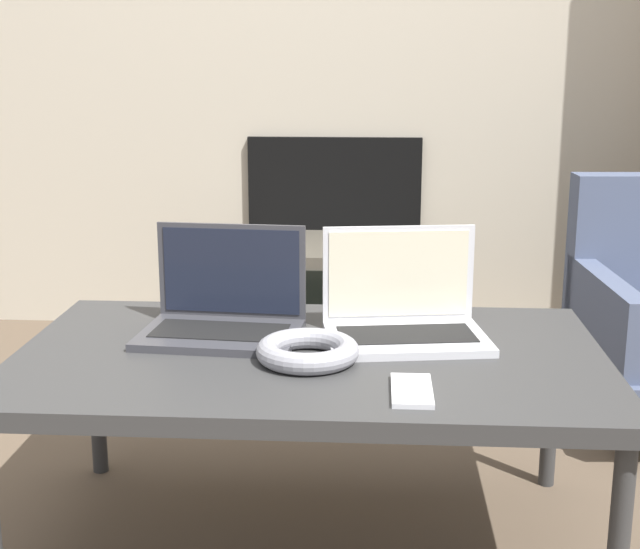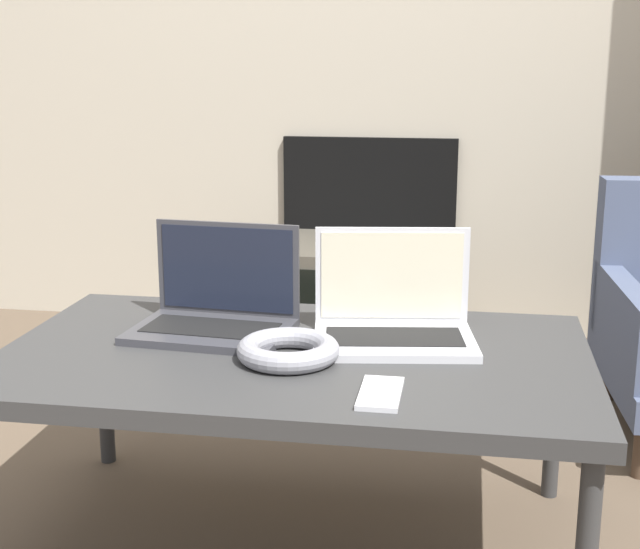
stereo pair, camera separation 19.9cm
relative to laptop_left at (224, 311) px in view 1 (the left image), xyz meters
The scene contains 6 objects.
table 0.23m from the laptop_left, 30.18° to the right, with size 1.14×0.67×0.41m.
laptop_left is the anchor object (origin of this frame).
laptop_right 0.37m from the laptop_left, ahead, with size 0.35×0.27×0.22m.
headphones 0.25m from the laptop_left, 41.59° to the right, with size 0.19×0.19×0.04m.
phone 0.49m from the laptop_left, 40.14° to the right, with size 0.07×0.15×0.01m.
tv 1.20m from the laptop_left, 82.21° to the left, with size 0.50×0.47×0.37m.
Camera 1 is at (0.13, -1.46, 0.97)m, focal length 50.00 mm.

